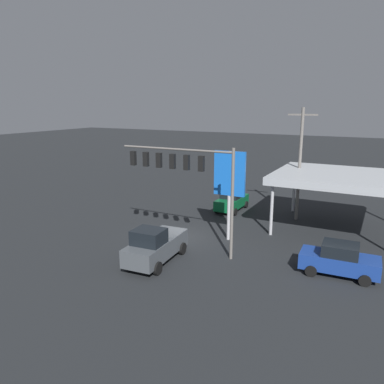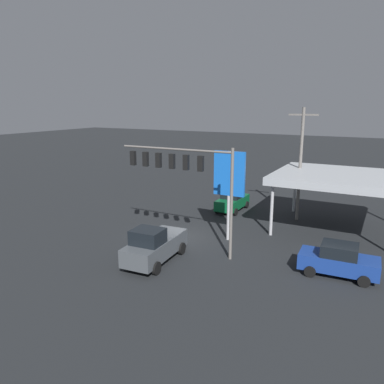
{
  "view_description": "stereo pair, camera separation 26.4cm",
  "coord_description": "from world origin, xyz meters",
  "px_view_note": "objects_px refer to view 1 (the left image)",
  "views": [
    {
      "loc": [
        -13.21,
        23.16,
        9.78
      ],
      "look_at": [
        0.0,
        -2.0,
        3.08
      ],
      "focal_mm": 35.0,
      "sensor_mm": 36.0,
      "label": 1
    },
    {
      "loc": [
        -13.44,
        23.04,
        9.78
      ],
      "look_at": [
        0.0,
        -2.0,
        3.08
      ],
      "focal_mm": 35.0,
      "sensor_mm": 36.0,
      "label": 2
    }
  ],
  "objects_px": {
    "price_sign": "(230,177)",
    "sedan_far": "(339,260)",
    "sedan_waiting": "(232,200)",
    "utility_pole": "(300,162)",
    "pickup_parked": "(155,246)",
    "traffic_signal_assembly": "(182,169)"
  },
  "relations": [
    {
      "from": "traffic_signal_assembly",
      "to": "pickup_parked",
      "type": "relative_size",
      "value": 1.56
    },
    {
      "from": "traffic_signal_assembly",
      "to": "sedan_far",
      "type": "distance_m",
      "value": 11.14
    },
    {
      "from": "traffic_signal_assembly",
      "to": "pickup_parked",
      "type": "height_order",
      "value": "traffic_signal_assembly"
    },
    {
      "from": "utility_pole",
      "to": "pickup_parked",
      "type": "relative_size",
      "value": 1.79
    },
    {
      "from": "traffic_signal_assembly",
      "to": "sedan_far",
      "type": "xyz_separation_m",
      "value": [
        -10.09,
        -0.73,
        -4.65
      ]
    },
    {
      "from": "traffic_signal_assembly",
      "to": "price_sign",
      "type": "relative_size",
      "value": 1.27
    },
    {
      "from": "utility_pole",
      "to": "price_sign",
      "type": "distance_m",
      "value": 8.06
    },
    {
      "from": "price_sign",
      "to": "sedan_waiting",
      "type": "xyz_separation_m",
      "value": [
        2.7,
        -7.41,
        -3.73
      ]
    },
    {
      "from": "price_sign",
      "to": "sedan_waiting",
      "type": "distance_m",
      "value": 8.72
    },
    {
      "from": "pickup_parked",
      "to": "price_sign",
      "type": "bearing_deg",
      "value": 153.29
    },
    {
      "from": "traffic_signal_assembly",
      "to": "pickup_parked",
      "type": "bearing_deg",
      "value": 81.45
    },
    {
      "from": "pickup_parked",
      "to": "sedan_far",
      "type": "height_order",
      "value": "pickup_parked"
    },
    {
      "from": "pickup_parked",
      "to": "sedan_waiting",
      "type": "height_order",
      "value": "pickup_parked"
    },
    {
      "from": "sedan_far",
      "to": "utility_pole",
      "type": "bearing_deg",
      "value": -67.29
    },
    {
      "from": "utility_pole",
      "to": "sedan_far",
      "type": "height_order",
      "value": "utility_pole"
    },
    {
      "from": "price_sign",
      "to": "sedan_far",
      "type": "bearing_deg",
      "value": 162.78
    },
    {
      "from": "traffic_signal_assembly",
      "to": "sedan_far",
      "type": "height_order",
      "value": "traffic_signal_assembly"
    },
    {
      "from": "sedan_far",
      "to": "pickup_parked",
      "type": "bearing_deg",
      "value": 15.74
    },
    {
      "from": "price_sign",
      "to": "sedan_waiting",
      "type": "bearing_deg",
      "value": -69.99
    },
    {
      "from": "sedan_waiting",
      "to": "sedan_far",
      "type": "xyz_separation_m",
      "value": [
        -10.68,
        9.88,
        0.0
      ]
    },
    {
      "from": "sedan_waiting",
      "to": "sedan_far",
      "type": "bearing_deg",
      "value": 47.59
    },
    {
      "from": "sedan_far",
      "to": "price_sign",
      "type": "bearing_deg",
      "value": -19.79
    }
  ]
}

